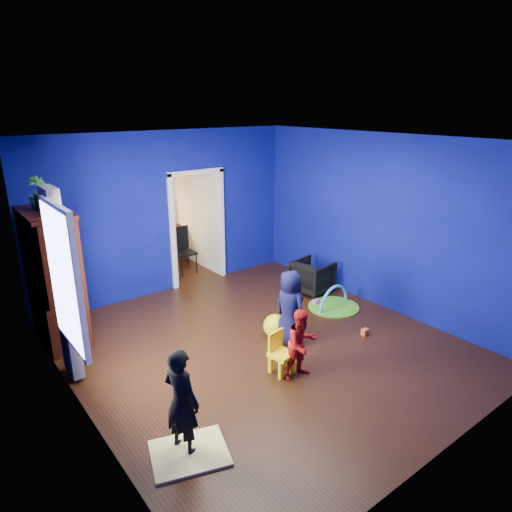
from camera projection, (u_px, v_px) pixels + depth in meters
floor at (262, 346)px, 6.59m from camera, size 5.00×5.50×0.01m
ceiling at (263, 140)px, 5.66m from camera, size 5.00×5.50×0.01m
wall_back at (167, 213)px, 8.18m from camera, size 5.00×0.02×2.90m
wall_front at (454, 327)px, 4.06m from camera, size 5.00×0.02×2.90m
wall_left at (72, 297)px, 4.67m from camera, size 0.02×5.50×2.90m
wall_right at (380, 223)px, 7.57m from camera, size 0.02×5.50×2.90m
alcove at (175, 211)px, 9.25m from camera, size 1.00×1.75×2.50m
armchair at (312, 276)px, 8.40m from camera, size 0.75×0.73×0.60m
child_black at (182, 401)px, 4.46m from camera, size 0.39×0.48×1.14m
child_navy at (290, 308)px, 6.51m from camera, size 0.39×0.57×1.12m
toddler_red at (301, 344)px, 5.74m from camera, size 0.48×0.39×0.92m
vase at (48, 207)px, 5.88m from camera, size 0.22×0.22×0.22m
potted_plant at (37, 192)px, 6.24m from camera, size 0.28×0.28×0.44m
tv_armoire at (54, 278)px, 6.46m from camera, size 0.58×1.14×1.96m
crt_tv at (56, 275)px, 6.47m from camera, size 0.46×0.70×0.54m
yellow_blanket at (189, 453)px, 4.57m from camera, size 0.90×0.80×0.03m
hopper_ball at (275, 326)px, 6.79m from camera, size 0.36×0.36×0.36m
kid_chair at (282, 356)px, 5.87m from camera, size 0.33×0.33×0.50m
play_mat at (333, 307)px, 7.83m from camera, size 0.87×0.87×0.02m
toy_arch at (334, 306)px, 7.83m from camera, size 0.78×0.14×0.78m
window_left at (62, 278)px, 4.91m from camera, size 0.03×0.95×1.55m
curtain at (62, 286)px, 5.49m from camera, size 0.14×0.42×2.40m
doorway at (197, 230)px, 8.66m from camera, size 1.16×0.10×2.10m
study_desk at (163, 245)px, 10.01m from camera, size 0.88×0.44×0.75m
desk_monitor at (159, 218)px, 9.91m from camera, size 0.40×0.05×0.32m
desk_lamp at (148, 222)px, 9.71m from camera, size 0.14×0.14×0.14m
folding_chair at (185, 252)px, 9.26m from camera, size 0.40×0.40×0.92m
book_shelf at (156, 169)px, 9.56m from camera, size 0.88×0.24×0.04m
toy_0 at (365, 332)px, 6.89m from camera, size 0.10×0.08×0.10m
toy_1 at (287, 291)px, 8.36m from camera, size 0.11×0.11×0.11m
toy_2 at (284, 310)px, 7.62m from camera, size 0.11×0.11×0.11m
toy_3 at (316, 302)px, 7.92m from camera, size 0.10×0.08×0.10m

